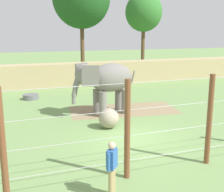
{
  "coord_description": "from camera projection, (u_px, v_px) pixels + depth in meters",
  "views": [
    {
      "loc": [
        -5.01,
        -11.09,
        4.69
      ],
      "look_at": [
        0.02,
        2.8,
        1.4
      ],
      "focal_mm": 46.47,
      "sensor_mm": 36.0,
      "label": 1
    }
  ],
  "objects": [
    {
      "name": "zookeeper",
      "position": [
        112.0,
        166.0,
        8.27
      ],
      "size": [
        0.45,
        0.52,
        1.67
      ],
      "color": "tan",
      "rests_on": "ground"
    },
    {
      "name": "embankment_wall",
      "position": [
        69.0,
        75.0,
        25.44
      ],
      "size": [
        36.0,
        1.8,
        1.99
      ],
      "primitive_type": "cube",
      "color": "tan",
      "rests_on": "ground"
    },
    {
      "name": "water_tub",
      "position": [
        31.0,
        97.0,
        20.53
      ],
      "size": [
        1.1,
        1.1,
        0.35
      ],
      "color": "slate",
      "rests_on": "ground"
    },
    {
      "name": "elephant",
      "position": [
        106.0,
        80.0,
        16.45
      ],
      "size": [
        4.03,
        1.91,
        3.0
      ],
      "color": "gray",
      "rests_on": "ground"
    },
    {
      "name": "dirt_patch",
      "position": [
        124.0,
        110.0,
        17.77
      ],
      "size": [
        6.87,
        4.04,
        0.01
      ],
      "primitive_type": "cube",
      "rotation": [
        0.0,
        0.0,
        -0.14
      ],
      "color": "#937F5B",
      "rests_on": "ground"
    },
    {
      "name": "ground_plane",
      "position": [
        133.0,
        140.0,
        12.86
      ],
      "size": [
        120.0,
        120.0,
        0.0
      ],
      "primitive_type": "plane",
      "color": "#759956"
    },
    {
      "name": "enrichment_ball",
      "position": [
        109.0,
        118.0,
        14.32
      ],
      "size": [
        1.01,
        1.01,
        1.01
      ],
      "primitive_type": "sphere",
      "color": "gray",
      "rests_on": "ground"
    },
    {
      "name": "tree_far_left",
      "position": [
        144.0,
        13.0,
        34.68
      ],
      "size": [
        4.41,
        4.41,
        9.28
      ],
      "color": "brown",
      "rests_on": "ground"
    },
    {
      "name": "cable_fence",
      "position": [
        171.0,
        124.0,
        9.71
      ],
      "size": [
        11.6,
        0.19,
        3.28
      ],
      "color": "brown",
      "rests_on": "ground"
    }
  ]
}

